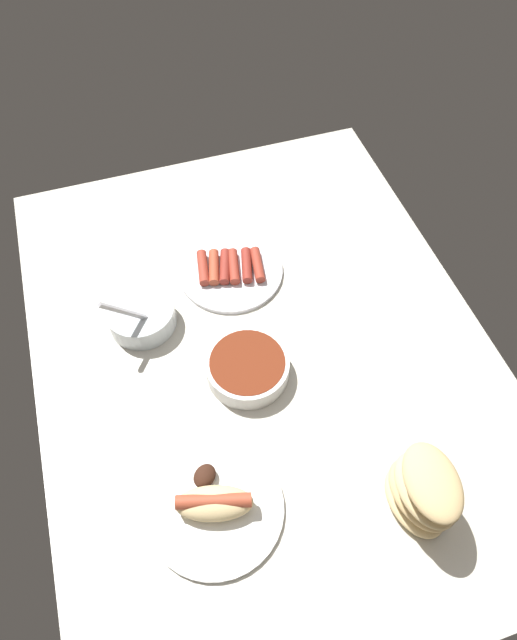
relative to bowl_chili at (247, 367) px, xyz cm
name	(u,v)px	position (x,y,z in cm)	size (l,w,h in cm)	color
ground_plane	(263,352)	(-4.53, 4.63, -3.96)	(120.00, 90.00, 3.00)	beige
bowl_chili	(247,367)	(0.00, 0.00, 0.00)	(16.19, 16.19, 4.46)	white
plate_hotdog_assembled	(214,505)	(23.33, -13.04, -0.67)	(23.46, 23.46, 5.61)	white
bowl_coleslaw	(141,315)	(-18.19, -17.22, 0.36)	(14.04, 14.04, 14.90)	silver
bread_stack	(423,492)	(33.25, 19.31, 4.74)	(14.51, 10.56, 14.40)	#E5C689
plate_sausages	(230,269)	(-25.64, 3.93, -1.45)	(23.06, 23.06, 3.18)	white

